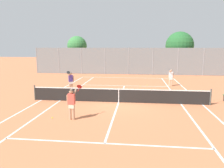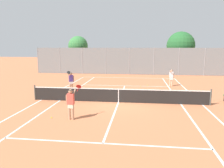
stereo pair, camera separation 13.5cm
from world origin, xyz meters
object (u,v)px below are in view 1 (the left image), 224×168
at_px(loose_tennis_ball_2, 52,118).
at_px(loose_tennis_ball_4, 140,86).
at_px(loose_tennis_ball_0, 61,100).
at_px(tree_behind_right, 179,46).
at_px(tennis_net, 119,95).
at_px(player_far_left, 71,80).
at_px(player_near_side, 72,102).
at_px(loose_tennis_ball_1, 119,93).
at_px(tree_behind_left, 78,47).
at_px(player_far_right, 171,77).
at_px(loose_tennis_ball_3, 147,85).

xyz_separation_m(loose_tennis_ball_2, loose_tennis_ball_4, (4.73, 9.93, 0.00)).
distance_m(loose_tennis_ball_0, tree_behind_right, 21.87).
bearing_deg(tennis_net, player_far_left, 142.61).
bearing_deg(player_near_side, tennis_net, 61.01).
xyz_separation_m(player_far_left, loose_tennis_ball_1, (4.14, -0.46, -0.89)).
height_order(tennis_net, loose_tennis_ball_0, tennis_net).
relative_size(loose_tennis_ball_1, tree_behind_right, 0.01).
bearing_deg(loose_tennis_ball_1, tree_behind_right, 64.83).
bearing_deg(loose_tennis_ball_0, tree_behind_left, 101.46).
distance_m(player_near_side, tree_behind_left, 22.77).
relative_size(player_far_left, loose_tennis_ball_0, 26.88).
bearing_deg(tree_behind_right, player_far_left, -127.12).
height_order(player_far_right, loose_tennis_ball_4, player_far_right).
relative_size(loose_tennis_ball_0, tree_behind_right, 0.01).
bearing_deg(tree_behind_left, loose_tennis_ball_0, -78.54).
distance_m(player_far_right, tree_behind_left, 16.86).
height_order(loose_tennis_ball_1, loose_tennis_ball_4, same).
xyz_separation_m(tennis_net, player_far_left, (-4.36, 3.33, 0.42)).
height_order(player_far_left, loose_tennis_ball_3, player_far_left).
distance_m(player_far_right, loose_tennis_ball_0, 10.82).
bearing_deg(loose_tennis_ball_1, tennis_net, -85.67).
bearing_deg(loose_tennis_ball_2, tree_behind_left, 101.80).
bearing_deg(loose_tennis_ball_0, tennis_net, -2.18).
relative_size(player_near_side, loose_tennis_ball_0, 26.88).
height_order(tennis_net, loose_tennis_ball_3, tennis_net).
relative_size(player_far_right, tree_behind_right, 0.27).
relative_size(player_near_side, loose_tennis_ball_4, 26.88).
height_order(tennis_net, tree_behind_left, tree_behind_left).
distance_m(player_far_left, tree_behind_left, 15.40).
bearing_deg(tree_behind_right, loose_tennis_ball_4, -114.52).
bearing_deg(tree_behind_right, tree_behind_left, -178.30).
xyz_separation_m(player_near_side, loose_tennis_ball_1, (1.88, 6.66, -0.89)).
bearing_deg(tree_behind_right, player_far_right, -103.12).
relative_size(tennis_net, loose_tennis_ball_1, 181.82).
bearing_deg(tree_behind_left, loose_tennis_ball_4, -51.99).
relative_size(tennis_net, loose_tennis_ball_0, 181.82).
bearing_deg(loose_tennis_ball_1, player_far_left, 173.68).
height_order(loose_tennis_ball_2, tree_behind_left, tree_behind_left).
xyz_separation_m(player_near_side, loose_tennis_ball_0, (-2.03, 3.94, -0.89)).
bearing_deg(tennis_net, loose_tennis_ball_3, 72.07).
relative_size(tennis_net, tree_behind_right, 2.05).
height_order(loose_tennis_ball_1, tree_behind_right, tree_behind_right).
relative_size(tennis_net, player_near_side, 6.76).
distance_m(tennis_net, player_near_side, 4.35).
bearing_deg(loose_tennis_ball_2, player_near_side, -3.26).
bearing_deg(loose_tennis_ball_3, player_near_side, -112.10).
bearing_deg(player_far_left, tree_behind_right, 52.88).
bearing_deg(loose_tennis_ball_0, player_far_right, 37.74).
height_order(player_far_right, loose_tennis_ball_2, player_far_right).
distance_m(loose_tennis_ball_2, loose_tennis_ball_4, 11.00).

